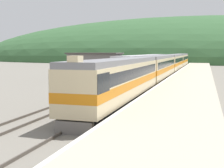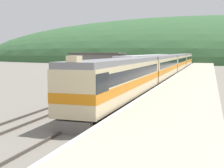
{
  "view_description": "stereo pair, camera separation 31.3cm",
  "coord_description": "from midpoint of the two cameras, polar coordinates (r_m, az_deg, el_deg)",
  "views": [
    {
      "loc": [
        6.94,
        -3.68,
        4.62
      ],
      "look_at": [
        0.73,
        16.91,
        2.38
      ],
      "focal_mm": 50.0,
      "sensor_mm": 36.0,
      "label": 1
    },
    {
      "loc": [
        7.24,
        -3.58,
        4.62
      ],
      "look_at": [
        0.73,
        16.91,
        2.38
      ],
      "focal_mm": 50.0,
      "sensor_mm": 36.0,
      "label": 2
    }
  ],
  "objects": [
    {
      "name": "distant_hills",
      "position": [
        161.93,
        15.14,
        4.09
      ],
      "size": [
        239.58,
        107.81,
        43.21
      ],
      "color": "#335B33",
      "rests_on": "ground"
    },
    {
      "name": "express_train_lead_car",
      "position": [
        26.47,
        2.0,
        0.71
      ],
      "size": [
        2.9,
        20.33,
        4.4
      ],
      "color": "black",
      "rests_on": "ground"
    },
    {
      "name": "station_shed",
      "position": [
        51.91,
        -2.47,
        3.31
      ],
      "size": [
        8.69,
        4.96,
        4.47
      ],
      "color": "slate",
      "rests_on": "ground"
    },
    {
      "name": "track_siding",
      "position": [
        74.67,
        8.67,
        2.38
      ],
      "size": [
        1.52,
        180.0,
        0.16
      ],
      "color": "#4C443D",
      "rests_on": "ground"
    },
    {
      "name": "siding_train",
      "position": [
        61.66,
        6.79,
        3.51
      ],
      "size": [
        2.9,
        37.84,
        3.99
      ],
      "color": "black",
      "rests_on": "ground"
    },
    {
      "name": "carriage_fourth",
      "position": [
        91.12,
        13.19,
        4.25
      ],
      "size": [
        2.89,
        20.95,
        4.04
      ],
      "color": "black",
      "rests_on": "ground"
    },
    {
      "name": "platform",
      "position": [
        53.84,
        15.19,
        1.28
      ],
      "size": [
        6.3,
        140.0,
        0.91
      ],
      "color": "#B2A893",
      "rests_on": "ground"
    },
    {
      "name": "carriage_third",
      "position": [
        69.38,
        11.77,
        3.81
      ],
      "size": [
        2.89,
        20.95,
        4.04
      ],
      "color": "black",
      "rests_on": "ground"
    },
    {
      "name": "track_main",
      "position": [
        74.11,
        12.11,
        2.29
      ],
      "size": [
        1.52,
        180.0,
        0.16
      ],
      "color": "#4C443D",
      "rests_on": "ground"
    },
    {
      "name": "carriage_second",
      "position": [
        47.73,
        9.07,
        2.95
      ],
      "size": [
        2.89,
        20.95,
        4.04
      ],
      "color": "black",
      "rests_on": "ground"
    }
  ]
}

